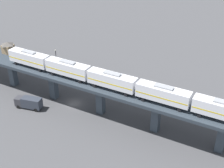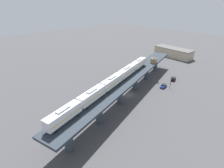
{
  "view_description": "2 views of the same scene",
  "coord_description": "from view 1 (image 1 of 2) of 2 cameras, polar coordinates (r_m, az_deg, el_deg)",
  "views": [
    {
      "loc": [
        -45.06,
        -55.29,
        46.6
      ],
      "look_at": [
        1.61,
        -12.56,
        10.33
      ],
      "focal_mm": 50.0,
      "sensor_mm": 36.0,
      "label": 1
    },
    {
      "loc": [
        44.25,
        -55.25,
        39.22
      ],
      "look_at": [
        1.61,
        -12.56,
        10.33
      ],
      "focal_mm": 28.0,
      "sensor_mm": 36.0,
      "label": 2
    }
  ],
  "objects": [
    {
      "name": "elevated_viaduct",
      "position": [
        81.21,
        -7.2,
        0.82
      ],
      "size": [
        29.84,
        91.39,
        8.83
      ],
      "color": "#283039",
      "rests_on": "ground"
    },
    {
      "name": "subway_train",
      "position": [
        72.42,
        -0.0,
        0.71
      ],
      "size": [
        17.42,
        61.3,
        4.45
      ],
      "color": "silver",
      "rests_on": "elevated_viaduct"
    },
    {
      "name": "delivery_truck",
      "position": [
        84.72,
        -14.96,
        -3.28
      ],
      "size": [
        5.16,
        7.46,
        3.2
      ],
      "color": "#333338",
      "rests_on": "ground"
    },
    {
      "name": "signal_hut",
      "position": [
        96.7,
        -18.51,
        6.4
      ],
      "size": [
        3.89,
        3.89,
        3.4
      ],
      "color": "#8C7251",
      "rests_on": "elevated_viaduct"
    },
    {
      "name": "street_car_blue",
      "position": [
        101.0,
        -10.67,
        2.39
      ],
      "size": [
        2.25,
        4.54,
        1.89
      ],
      "color": "#233D93",
      "rests_on": "ground"
    },
    {
      "name": "street_car_black",
      "position": [
        109.34,
        -14.64,
        4.12
      ],
      "size": [
        2.82,
        4.71,
        1.89
      ],
      "color": "black",
      "rests_on": "ground"
    },
    {
      "name": "ground_plane",
      "position": [
        85.2,
        -6.99,
        -3.59
      ],
      "size": [
        400.0,
        400.0,
        0.0
      ],
      "primitive_type": "plane",
      "color": "#424244"
    },
    {
      "name": "street_lamp",
      "position": [
        102.2,
        -10.18,
        4.76
      ],
      "size": [
        0.44,
        0.44,
        6.94
      ],
      "color": "black",
      "rests_on": "ground"
    }
  ]
}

